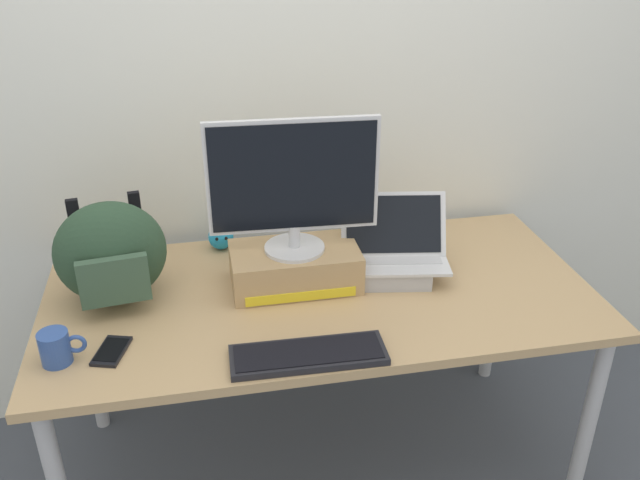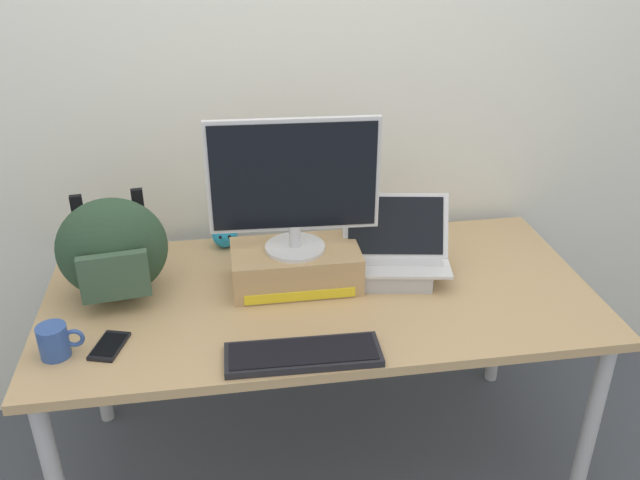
{
  "view_description": "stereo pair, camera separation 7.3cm",
  "coord_description": "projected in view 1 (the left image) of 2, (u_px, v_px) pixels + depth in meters",
  "views": [
    {
      "loc": [
        -0.35,
        -1.78,
        1.85
      ],
      "look_at": [
        0.0,
        0.0,
        0.91
      ],
      "focal_mm": 37.68,
      "sensor_mm": 36.0,
      "label": 1
    },
    {
      "loc": [
        -0.28,
        -1.79,
        1.85
      ],
      "look_at": [
        0.0,
        0.0,
        0.91
      ],
      "focal_mm": 37.68,
      "sensor_mm": 36.0,
      "label": 2
    }
  ],
  "objects": [
    {
      "name": "ground_plane",
      "position": [
        320.0,
        460.0,
        2.46
      ],
      "size": [
        20.0,
        20.0,
        0.0
      ],
      "primitive_type": "plane",
      "color": "#474C56"
    },
    {
      "name": "back_wall",
      "position": [
        291.0,
        73.0,
        2.31
      ],
      "size": [
        7.0,
        0.1,
        2.6
      ],
      "primitive_type": "cube",
      "color": "silver",
      "rests_on": "ground"
    },
    {
      "name": "desk",
      "position": [
        320.0,
        308.0,
        2.16
      ],
      "size": [
        1.71,
        0.83,
        0.73
      ],
      "color": "tan",
      "rests_on": "ground"
    },
    {
      "name": "toner_box_yellow",
      "position": [
        295.0,
        267.0,
        2.13
      ],
      "size": [
        0.4,
        0.23,
        0.12
      ],
      "color": "tan",
      "rests_on": "desk"
    },
    {
      "name": "desktop_monitor",
      "position": [
        293.0,
        185.0,
        2.0
      ],
      "size": [
        0.52,
        0.19,
        0.42
      ],
      "rotation": [
        0.0,
        0.0,
        -0.05
      ],
      "color": "silver",
      "rests_on": "toner_box_yellow"
    },
    {
      "name": "open_laptop",
      "position": [
        394.0,
        260.0,
        2.18
      ],
      "size": [
        0.37,
        0.27,
        0.26
      ],
      "rotation": [
        0.0,
        0.0,
        -0.17
      ],
      "color": "#ADADB2",
      "rests_on": "desk"
    },
    {
      "name": "external_keyboard",
      "position": [
        308.0,
        355.0,
        1.81
      ],
      "size": [
        0.43,
        0.15,
        0.02
      ],
      "rotation": [
        0.0,
        0.0,
        -0.03
      ],
      "color": "black",
      "rests_on": "desk"
    },
    {
      "name": "messenger_backpack",
      "position": [
        111.0,
        253.0,
        2.01
      ],
      "size": [
        0.35,
        0.28,
        0.32
      ],
      "rotation": [
        0.0,
        0.0,
        0.12
      ],
      "color": "#28422D",
      "rests_on": "desk"
    },
    {
      "name": "coffee_mug",
      "position": [
        56.0,
        348.0,
        1.78
      ],
      "size": [
        0.12,
        0.08,
        0.09
      ],
      "color": "#2D4C93",
      "rests_on": "desk"
    },
    {
      "name": "cell_phone",
      "position": [
        112.0,
        351.0,
        1.83
      ],
      "size": [
        0.11,
        0.15,
        0.01
      ],
      "rotation": [
        0.0,
        0.0,
        -0.3
      ],
      "color": "black",
      "rests_on": "desk"
    },
    {
      "name": "plush_toy",
      "position": [
        221.0,
        237.0,
        2.36
      ],
      "size": [
        0.09,
        0.09,
        0.09
      ],
      "color": "#2393CC",
      "rests_on": "desk"
    }
  ]
}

